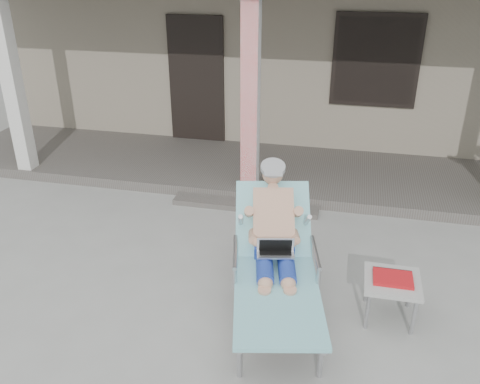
# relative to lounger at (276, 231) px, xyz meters

# --- Properties ---
(ground) EXTENTS (60.00, 60.00, 0.00)m
(ground) POSITION_rel_lounger_xyz_m (-0.70, 0.09, -0.82)
(ground) COLOR #9E9E99
(ground) RESTS_ON ground
(house) EXTENTS (10.40, 5.40, 3.30)m
(house) POSITION_rel_lounger_xyz_m (-0.70, 6.58, 0.85)
(house) COLOR gray
(house) RESTS_ON ground
(porch_deck) EXTENTS (10.00, 2.00, 0.15)m
(porch_deck) POSITION_rel_lounger_xyz_m (-0.70, 3.09, -0.74)
(porch_deck) COLOR #605B56
(porch_deck) RESTS_ON ground
(porch_step) EXTENTS (2.00, 0.30, 0.07)m
(porch_step) POSITION_rel_lounger_xyz_m (-0.70, 1.94, -0.78)
(porch_step) COLOR #605B56
(porch_step) RESTS_ON ground
(lounger) EXTENTS (1.16, 2.11, 1.33)m
(lounger) POSITION_rel_lounger_xyz_m (0.00, 0.00, 0.00)
(lounger) COLOR #B7B7BC
(lounger) RESTS_ON ground
(side_table) EXTENTS (0.52, 0.52, 0.47)m
(side_table) POSITION_rel_lounger_xyz_m (1.12, 0.00, -0.42)
(side_table) COLOR #ACACA7
(side_table) RESTS_ON ground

